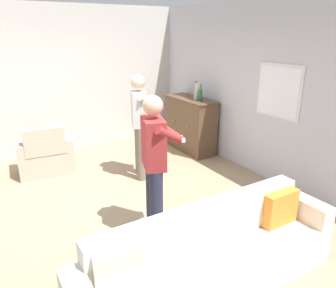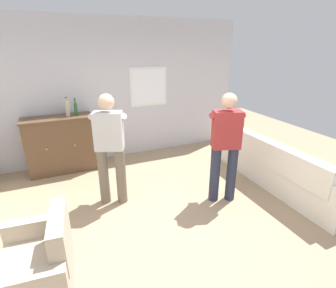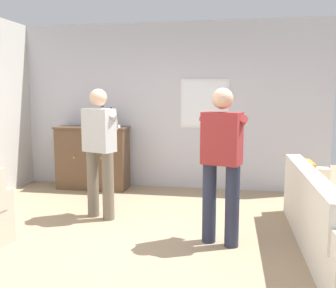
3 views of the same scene
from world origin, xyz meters
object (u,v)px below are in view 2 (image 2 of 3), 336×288
Objects in this scene: bottle_liquor_amber at (76,109)px; sideboard_cabinet at (61,145)px; person_standing_right at (225,144)px; bottle_wine_green at (67,109)px; armchair at (40,269)px; couch at (275,168)px; person_standing_left at (110,145)px.

sideboard_cabinet is at bearing 176.54° from bottle_liquor_amber.
person_standing_right is at bearing -47.15° from bottle_liquor_amber.
armchair is at bearing -101.14° from bottle_wine_green.
sideboard_cabinet is (0.34, 2.76, 0.25)m from armchair.
couch is 7.94× the size of bottle_liquor_amber.
bottle_wine_green reaches higher than bottle_liquor_amber.
sideboard_cabinet is at bearing 148.07° from couch.
armchair is 0.55× the size of person_standing_right.
person_standing_left and person_standing_right have the same top height.
sideboard_cabinet is 3.49× the size of bottle_wine_green.
armchair is at bearing -168.96° from couch.
person_standing_right is (2.23, -2.05, 0.40)m from sideboard_cabinet.
couch is at bearing -0.19° from person_standing_right.
sideboard_cabinet is at bearing 137.41° from person_standing_right.
bottle_wine_green is 0.15m from bottle_liquor_amber.
sideboard_cabinet is at bearing 83.06° from armchair.
bottle_liquor_amber is at bearing 132.85° from person_standing_right.
sideboard_cabinet reaches higher than couch.
armchair is 2.65× the size of bottle_wine_green.
person_standing_left is (-2.63, 0.61, 0.61)m from couch.
person_standing_left reaches higher than couch.
sideboard_cabinet is 0.74m from bottle_liquor_amber.
armchair is 0.76× the size of sideboard_cabinet.
bottle_wine_green reaches higher than couch.
bottle_liquor_amber reaches higher than couch.
person_standing_right reaches higher than bottle_liquor_amber.
bottle_liquor_amber is (0.35, -0.02, 0.66)m from sideboard_cabinet.
bottle_liquor_amber is 1.48m from person_standing_left.
person_standing_left is (0.66, -1.44, 0.40)m from sideboard_cabinet.
armchair reaches higher than couch.
bottle_wine_green is (0.20, -0.02, 0.68)m from sideboard_cabinet.
sideboard_cabinet is 1.64m from person_standing_left.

